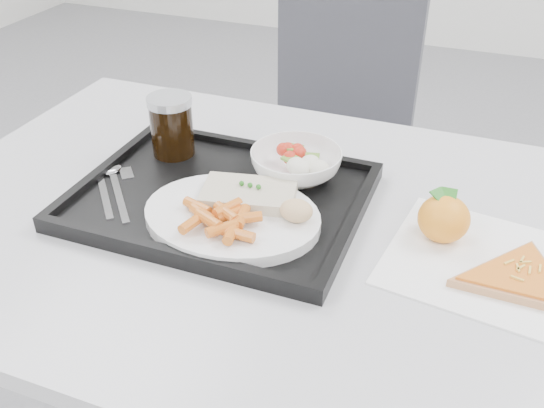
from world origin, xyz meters
The scene contains 14 objects.
table centered at (0.00, 0.30, 0.68)m, with size 1.20×0.80×0.75m.
chair centered at (-0.14, 1.10, 0.54)m, with size 0.45×0.45×0.93m.
tray centered at (-0.11, 0.31, 0.76)m, with size 0.45×0.35×0.03m.
dinner_plate centered at (-0.06, 0.25, 0.77)m, with size 0.27×0.27×0.02m.
fish_fillet centered at (-0.05, 0.29, 0.79)m, with size 0.16×0.11×0.03m.
bread_roll centered at (0.04, 0.26, 0.80)m, with size 0.06×0.06×0.03m.
salad_bowl centered at (-0.01, 0.41, 0.79)m, with size 0.15×0.15×0.05m.
cola_glass centered at (-0.25, 0.41, 0.82)m, with size 0.08×0.08×0.11m.
cutlery centered at (-0.28, 0.27, 0.77)m, with size 0.14×0.15×0.01m.
napkin centered at (0.30, 0.30, 0.75)m, with size 0.28×0.27×0.00m.
tangerine centered at (0.24, 0.34, 0.79)m, with size 0.10×0.10×0.07m.
pizza_slice centered at (0.35, 0.27, 0.76)m, with size 0.26×0.26×0.02m.
carrot_pile centered at (-0.06, 0.21, 0.80)m, with size 0.13×0.10×0.02m.
salad_contents centered at (0.00, 0.40, 0.80)m, with size 0.10×0.08×0.03m.
Camera 1 is at (0.26, -0.43, 1.29)m, focal length 40.00 mm.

